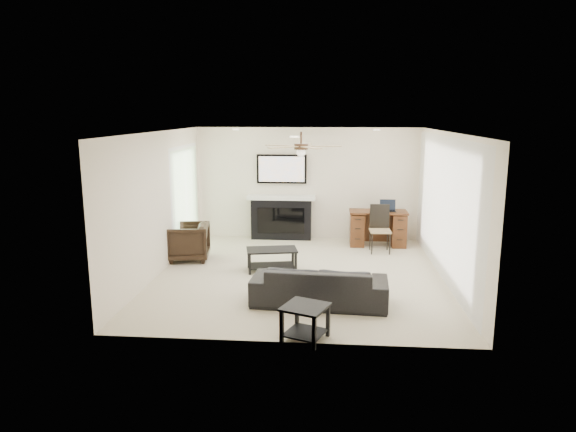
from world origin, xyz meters
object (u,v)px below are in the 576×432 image
object	(u,v)px
sofa	(319,285)
coffee_table	(272,260)
armchair	(188,242)
desk	(378,228)
fireplace_unit	(281,197)

from	to	relation	value
sofa	coffee_table	bearing A→B (deg)	-56.89
armchair	desk	xyz separation A→B (m)	(3.77, 1.41, 0.02)
sofa	fireplace_unit	world-z (taller)	fireplace_unit
armchair	fireplace_unit	xyz separation A→B (m)	(1.65, 1.83, 0.60)
armchair	fireplace_unit	world-z (taller)	fireplace_unit
armchair	desk	world-z (taller)	desk
armchair	coffee_table	bearing A→B (deg)	63.85
desk	fireplace_unit	bearing A→B (deg)	168.92
sofa	armchair	bearing A→B (deg)	-35.84
sofa	armchair	xyz separation A→B (m)	(-2.60, 2.15, 0.07)
coffee_table	armchair	bearing A→B (deg)	150.58
sofa	coffee_table	distance (m)	1.84
sofa	armchair	size ratio (longest dim) A/B	2.55
fireplace_unit	coffee_table	bearing A→B (deg)	-88.68
sofa	fireplace_unit	bearing A→B (deg)	-72.75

